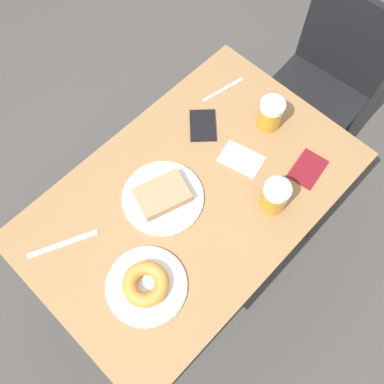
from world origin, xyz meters
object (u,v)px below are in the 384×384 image
Objects in this scene: napkin_folded at (241,159)px; knife at (63,244)px; fork at (223,89)px; passport_near_edge at (308,169)px; beer_mug_left at (275,196)px; beer_mug_center at (270,113)px; passport_far_edge at (203,125)px; plate_with_cake at (163,196)px; chair at (327,75)px; plate_with_donut at (146,285)px.

napkin_folded is 0.76× the size of knife.
passport_near_edge reaches higher than fork.
beer_mug_left is at bearing -28.56° from fork.
beer_mug_center is 0.23m from passport_far_edge.
fork is 0.42m from passport_near_edge.
fork is at bearing 108.38° from plate_with_cake.
chair is 6.46× the size of passport_near_edge.
plate_with_donut is 1.16× the size of knife.
fork is (-0.15, 0.45, -0.01)m from plate_with_cake.
knife is at bearing -86.96° from fork.
chair is 1.00m from plate_with_cake.
beer_mug_left is 0.47m from fork.
napkin_folded is 0.90× the size of fork.
beer_mug_left is at bearing -47.51° from beer_mug_center.
beer_mug_center is at bearing 167.33° from passport_near_edge.
napkin_folded is (-0.08, 0.50, -0.02)m from plate_with_donut.
beer_mug_center is at bearing 82.96° from plate_with_cake.
passport_far_edge is at bearing 170.51° from beer_mug_left.
fork is (-0.20, -0.00, -0.05)m from beer_mug_center.
plate_with_cake is at bearing 126.02° from plate_with_donut.
plate_with_donut is at bearing 17.92° from knife.
fork is 0.76m from knife.
knife is at bearing -91.12° from passport_far_edge.
passport_far_edge reaches higher than fork.
beer_mug_center reaches higher than passport_far_edge.
napkin_folded is 1.12× the size of passport_near_edge.
plate_with_donut is 0.58m from passport_far_edge.
beer_mug_center is at bearing 0.15° from fork.
fork is 1.14× the size of passport_far_edge.
fork is at bearing -110.88° from chair.
plate_with_cake is at bearing -123.54° from passport_near_edge.
beer_mug_left is (0.25, -0.74, 0.29)m from chair.
plate_with_cake is at bearing -94.42° from chair.
plate_with_cake is 1.88× the size of passport_near_edge.
plate_with_cake is 1.50× the size of fork.
beer_mug_left reaches higher than fork.
beer_mug_center is 0.18m from napkin_folded.
plate_with_donut is 1.56× the size of passport_far_edge.
beer_mug_center is 0.65× the size of fork.
beer_mug_left is 0.65× the size of fork.
knife is at bearing -162.08° from plate_with_donut.
plate_with_cake is 2.31× the size of beer_mug_left.
napkin_folded is 0.29m from fork.
passport_near_edge is at bearing -69.40° from chair.
passport_far_edge is (-0.18, 0.01, 0.00)m from napkin_folded.
beer_mug_left and beer_mug_center have the same top height.
passport_near_edge is at bearing 62.46° from knife.
passport_far_edge is at bearing 108.69° from plate_with_cake.
passport_far_edge is (-0.26, 0.51, -0.02)m from plate_with_donut.
passport_near_edge is (0.26, -0.56, 0.24)m from chair.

